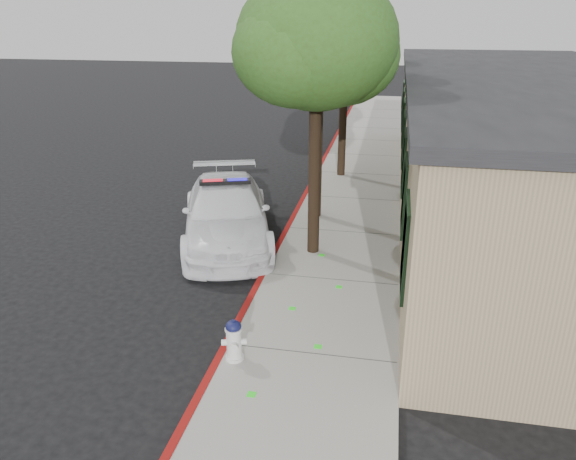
# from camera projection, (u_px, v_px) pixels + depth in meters

# --- Properties ---
(ground) EXTENTS (120.00, 120.00, 0.00)m
(ground) POSITION_uv_depth(u_px,v_px,m) (223.00, 350.00, 10.21)
(ground) COLOR black
(ground) RESTS_ON ground
(sidewalk) EXTENTS (3.20, 60.00, 0.15)m
(sidewalk) POSITION_uv_depth(u_px,v_px,m) (329.00, 282.00, 12.64)
(sidewalk) COLOR #9C988E
(sidewalk) RESTS_ON ground
(red_curb) EXTENTS (0.14, 60.00, 0.16)m
(red_curb) POSITION_uv_depth(u_px,v_px,m) (263.00, 276.00, 12.90)
(red_curb) COLOR #9E1211
(red_curb) RESTS_ON ground
(clapboard_building) EXTENTS (7.30, 20.89, 4.24)m
(clapboard_building) POSITION_uv_depth(u_px,v_px,m) (524.00, 145.00, 16.46)
(clapboard_building) COLOR tan
(clapboard_building) RESTS_ON ground
(police_car) EXTENTS (3.84, 5.98, 1.73)m
(police_car) POSITION_uv_depth(u_px,v_px,m) (226.00, 213.00, 14.82)
(police_car) COLOR white
(police_car) RESTS_ON ground
(fire_hydrant) EXTENTS (0.45, 0.39, 0.78)m
(fire_hydrant) POSITION_uv_depth(u_px,v_px,m) (234.00, 340.00, 9.56)
(fire_hydrant) COLOR silver
(fire_hydrant) RESTS_ON sidewalk
(street_tree_near) EXTENTS (3.67, 3.65, 6.65)m
(street_tree_near) POSITION_uv_depth(u_px,v_px,m) (317.00, 47.00, 12.25)
(street_tree_near) COLOR black
(street_tree_near) RESTS_ON sidewalk
(street_tree_mid) EXTENTS (3.83, 3.67, 6.99)m
(street_tree_mid) POSITION_uv_depth(u_px,v_px,m) (320.00, 29.00, 14.66)
(street_tree_mid) COLOR black
(street_tree_mid) RESTS_ON sidewalk
(street_tree_far) EXTENTS (3.40, 3.35, 6.23)m
(street_tree_far) POSITION_uv_depth(u_px,v_px,m) (347.00, 43.00, 18.92)
(street_tree_far) COLOR black
(street_tree_far) RESTS_ON sidewalk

